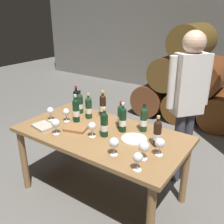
# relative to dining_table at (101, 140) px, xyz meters

# --- Properties ---
(ground_plane) EXTENTS (14.00, 14.00, 0.00)m
(ground_plane) POSITION_rel_dining_table_xyz_m (0.00, 0.00, -0.67)
(ground_plane) COLOR #66635E
(cellar_back_wall) EXTENTS (10.00, 0.24, 2.80)m
(cellar_back_wall) POSITION_rel_dining_table_xyz_m (0.00, 4.20, 0.73)
(cellar_back_wall) COLOR slate
(cellar_back_wall) RESTS_ON ground_plane
(barrel_stack) EXTENTS (1.86, 0.90, 1.69)m
(barrel_stack) POSITION_rel_dining_table_xyz_m (0.00, 2.60, -0.01)
(barrel_stack) COLOR brown
(barrel_stack) RESTS_ON ground_plane
(dining_table) EXTENTS (1.70, 0.90, 0.76)m
(dining_table) POSITION_rel_dining_table_xyz_m (0.00, 0.00, 0.00)
(dining_table) COLOR olive
(dining_table) RESTS_ON ground_plane
(wine_bottle_0) EXTENTS (0.07, 0.07, 0.30)m
(wine_bottle_0) POSITION_rel_dining_table_xyz_m (-0.23, 0.35, 0.22)
(wine_bottle_0) COLOR black
(wine_bottle_0) RESTS_ON dining_table
(wine_bottle_1) EXTENTS (0.07, 0.07, 0.29)m
(wine_bottle_1) POSITION_rel_dining_table_xyz_m (0.57, 0.07, 0.22)
(wine_bottle_1) COLOR black
(wine_bottle_1) RESTS_ON dining_table
(wine_bottle_2) EXTENTS (0.07, 0.07, 0.27)m
(wine_bottle_2) POSITION_rel_dining_table_xyz_m (-0.50, 0.27, 0.21)
(wine_bottle_2) COLOR #19381E
(wine_bottle_2) RESTS_ON dining_table
(wine_bottle_3) EXTENTS (0.07, 0.07, 0.30)m
(wine_bottle_3) POSITION_rel_dining_table_xyz_m (0.17, 0.14, 0.22)
(wine_bottle_3) COLOR black
(wine_bottle_3) RESTS_ON dining_table
(wine_bottle_4) EXTENTS (0.07, 0.07, 0.29)m
(wine_bottle_4) POSITION_rel_dining_table_xyz_m (0.08, -0.04, 0.22)
(wine_bottle_4) COLOR black
(wine_bottle_4) RESTS_ON dining_table
(wine_bottle_5) EXTENTS (0.07, 0.07, 0.28)m
(wine_bottle_5) POSITION_rel_dining_table_xyz_m (0.10, 0.22, 0.21)
(wine_bottle_5) COLOR #19381E
(wine_bottle_5) RESTS_ON dining_table
(wine_bottle_6) EXTENTS (0.07, 0.07, 0.31)m
(wine_bottle_6) POSITION_rel_dining_table_xyz_m (-0.38, 0.06, 0.22)
(wine_bottle_6) COLOR black
(wine_bottle_6) RESTS_ON dining_table
(wine_bottle_7) EXTENTS (0.07, 0.07, 0.29)m
(wine_bottle_7) POSITION_rel_dining_table_xyz_m (-0.32, 0.21, 0.22)
(wine_bottle_7) COLOR #19381E
(wine_bottle_7) RESTS_ON dining_table
(wine_bottle_8) EXTENTS (0.07, 0.07, 0.30)m
(wine_bottle_8) POSITION_rel_dining_table_xyz_m (-0.60, 0.31, 0.22)
(wine_bottle_8) COLOR black
(wine_bottle_8) RESTS_ON dining_table
(wine_bottle_9) EXTENTS (0.07, 0.07, 0.29)m
(wine_bottle_9) POSITION_rel_dining_table_xyz_m (0.34, 0.27, 0.22)
(wine_bottle_9) COLOR #19381E
(wine_bottle_9) RESTS_ON dining_table
(wine_glass_0) EXTENTS (0.09, 0.09, 0.16)m
(wine_glass_0) POSITION_rel_dining_table_xyz_m (0.35, -0.27, 0.20)
(wine_glass_0) COLOR white
(wine_glass_0) RESTS_ON dining_table
(wine_glass_1) EXTENTS (0.08, 0.08, 0.15)m
(wine_glass_1) POSITION_rel_dining_table_xyz_m (-0.63, -0.07, 0.20)
(wine_glass_1) COLOR white
(wine_glass_1) RESTS_ON dining_table
(wine_glass_2) EXTENTS (0.08, 0.08, 0.15)m
(wine_glass_2) POSITION_rel_dining_table_xyz_m (-0.01, -0.12, 0.20)
(wine_glass_2) COLOR white
(wine_glass_2) RESTS_ON dining_table
(wine_glass_3) EXTENTS (0.08, 0.08, 0.15)m
(wine_glass_3) POSITION_rel_dining_table_xyz_m (-0.46, -0.00, 0.20)
(wine_glass_3) COLOR white
(wine_glass_3) RESTS_ON dining_table
(wine_glass_4) EXTENTS (0.09, 0.09, 0.16)m
(wine_glass_4) POSITION_rel_dining_table_xyz_m (0.58, -0.19, 0.21)
(wine_glass_4) COLOR white
(wine_glass_4) RESTS_ON dining_table
(wine_glass_5) EXTENTS (0.08, 0.08, 0.16)m
(wine_glass_5) POSITION_rel_dining_table_xyz_m (0.66, -0.06, 0.20)
(wine_glass_5) COLOR white
(wine_glass_5) RESTS_ON dining_table
(wine_glass_6) EXTENTS (0.09, 0.09, 0.16)m
(wine_glass_6) POSITION_rel_dining_table_xyz_m (-0.33, -0.28, 0.20)
(wine_glass_6) COLOR white
(wine_glass_6) RESTS_ON dining_table
(wine_glass_7) EXTENTS (0.08, 0.08, 0.15)m
(wine_glass_7) POSITION_rel_dining_table_xyz_m (0.62, -0.35, 0.20)
(wine_glass_7) COLOR white
(wine_glass_7) RESTS_ON dining_table
(tasting_notebook) EXTENTS (0.25, 0.20, 0.03)m
(tasting_notebook) POSITION_rel_dining_table_xyz_m (-0.55, -0.25, 0.11)
(tasting_notebook) COLOR #B2A893
(tasting_notebook) RESTS_ON dining_table
(leather_ledger) EXTENTS (0.26, 0.22, 0.03)m
(leather_ledger) POSITION_rel_dining_table_xyz_m (-0.24, -0.10, 0.11)
(leather_ledger) COLOR #936038
(leather_ledger) RESTS_ON dining_table
(serving_plate) EXTENTS (0.24, 0.24, 0.01)m
(serving_plate) POSITION_rel_dining_table_xyz_m (0.35, 0.05, 0.10)
(serving_plate) COLOR white
(serving_plate) RESTS_ON dining_table
(sommelier_presenting) EXTENTS (0.34, 0.40, 1.72)m
(sommelier_presenting) POSITION_rel_dining_table_xyz_m (0.60, 0.75, 0.37)
(sommelier_presenting) COLOR #383842
(sommelier_presenting) RESTS_ON ground_plane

